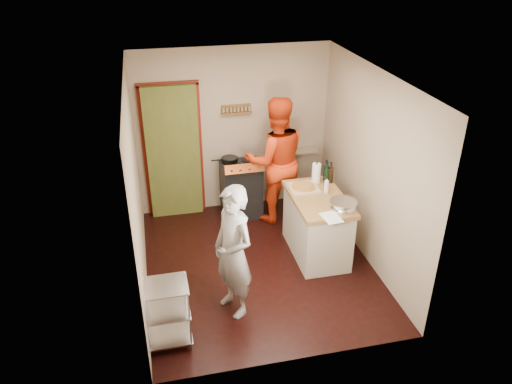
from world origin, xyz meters
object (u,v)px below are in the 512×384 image
at_px(stove, 241,188).
at_px(person_red, 276,160).
at_px(wire_shelving, 167,311).
at_px(person_stripe, 233,252).
at_px(island, 317,224).

height_order(stove, person_red, person_red).
xyz_separation_m(stove, person_red, (0.49, -0.23, 0.54)).
height_order(wire_shelving, person_red, person_red).
relative_size(stove, wire_shelving, 1.26).
bearing_deg(person_stripe, person_red, 127.05).
height_order(island, person_stripe, person_stripe).
height_order(stove, wire_shelving, stove).
xyz_separation_m(island, person_stripe, (-1.33, -0.91, 0.35)).
height_order(stove, island, island).
relative_size(island, person_stripe, 0.79).
distance_m(person_stripe, person_red, 2.25).
bearing_deg(island, person_red, 106.15).
bearing_deg(wire_shelving, island, 31.35).
bearing_deg(stove, wire_shelving, -116.85).
distance_m(stove, person_stripe, 2.33).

